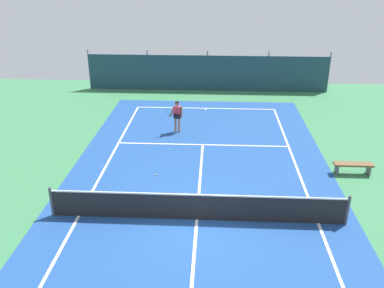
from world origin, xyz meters
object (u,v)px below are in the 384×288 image
object	(u,v)px
tennis_player	(177,114)
tennis_ball_midcourt	(156,175)
tennis_ball_near_player	(246,126)
tennis_net	(197,207)
courtside_bench	(353,166)

from	to	relation	value
tennis_player	tennis_ball_midcourt	world-z (taller)	tennis_player
tennis_ball_midcourt	tennis_player	bearing A→B (deg)	84.89
tennis_ball_near_player	tennis_ball_midcourt	xyz separation A→B (m)	(-4.05, -5.88, 0.00)
tennis_net	tennis_ball_near_player	xyz separation A→B (m)	(2.23, 9.01, -0.48)
tennis_ball_near_player	tennis_ball_midcourt	distance (m)	7.14
tennis_net	tennis_ball_midcourt	size ratio (longest dim) A/B	153.33
tennis_player	tennis_ball_near_player	distance (m)	3.86
tennis_ball_midcourt	courtside_bench	xyz separation A→B (m)	(8.12, 0.59, 0.34)
tennis_ball_near_player	courtside_bench	size ratio (longest dim) A/B	0.04
courtside_bench	tennis_net	bearing A→B (deg)	-149.44
tennis_net	courtside_bench	size ratio (longest dim) A/B	6.33
tennis_net	courtside_bench	xyz separation A→B (m)	(6.31, 3.73, -0.14)
tennis_ball_near_player	tennis_player	bearing A→B (deg)	-164.63
tennis_player	courtside_bench	size ratio (longest dim) A/B	1.03
tennis_ball_near_player	tennis_ball_midcourt	world-z (taller)	same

